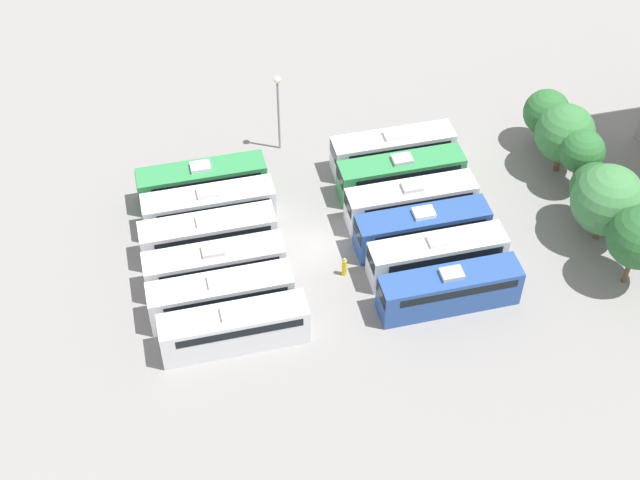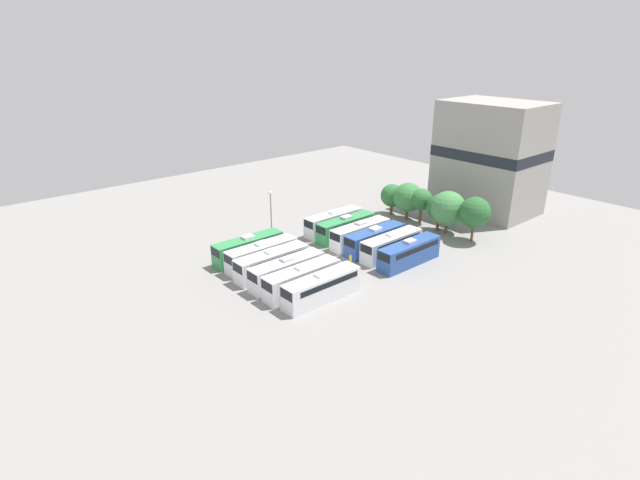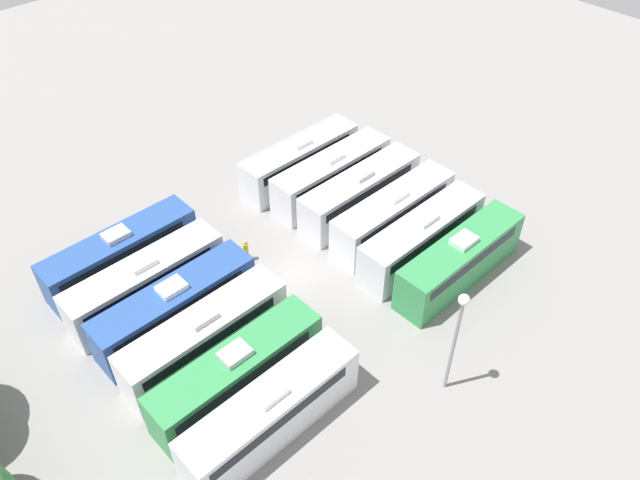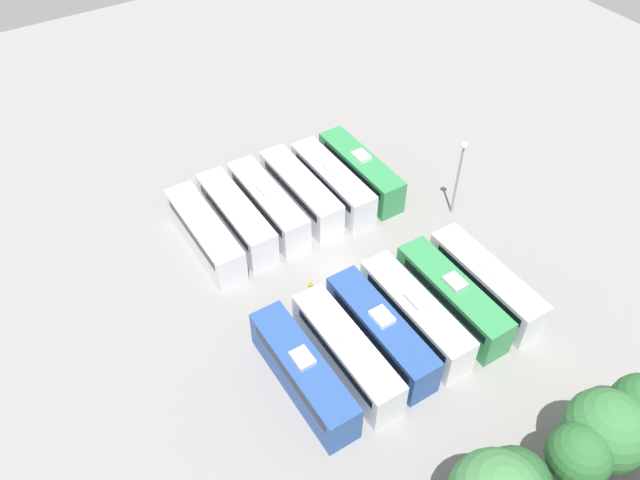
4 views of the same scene
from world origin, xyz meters
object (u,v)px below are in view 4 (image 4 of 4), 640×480
object	(u,v)px
bus_7	(452,297)
bus_11	(303,373)
bus_1	(333,182)
tree_1	(606,430)
bus_4	(236,217)
light_pole	(460,166)
bus_3	(268,204)
bus_10	(346,352)
worker_person	(311,289)
bus_9	(381,331)
bus_6	(486,282)
bus_8	(415,314)
tree_2	(578,456)
bus_2	(301,191)
bus_5	(205,233)
bus_0	(361,170)

from	to	relation	value
bus_7	bus_11	size ratio (longest dim) A/B	1.00
bus_1	tree_1	size ratio (longest dim) A/B	1.62
bus_4	light_pole	bearing A→B (deg)	155.59
bus_3	bus_10	bearing A→B (deg)	80.01
worker_person	bus_3	bearing A→B (deg)	-99.34
bus_9	bus_6	bearing A→B (deg)	177.07
bus_6	tree_1	xyz separation A→B (m)	(3.73, 13.38, 2.16)
bus_7	worker_person	size ratio (longest dim) A/B	5.87
bus_1	bus_6	distance (m)	16.34
bus_8	worker_person	bearing A→B (deg)	-54.67
bus_7	tree_2	xyz separation A→B (m)	(3.27, 13.85, 2.31)
bus_11	tree_2	world-z (taller)	tree_2
light_pole	bus_3	bearing A→B (deg)	-28.77
bus_7	bus_11	distance (m)	12.63
bus_6	bus_4	bearing A→B (deg)	-52.80
worker_person	bus_1	bearing A→B (deg)	-131.18
worker_person	bus_11	bearing A→B (deg)	54.97
bus_1	bus_6	size ratio (longest dim) A/B	1.00
bus_6	bus_9	bearing A→B (deg)	-2.93
bus_4	tree_2	bearing A→B (deg)	101.59
bus_6	worker_person	xyz separation A→B (m)	(11.10, -7.09, -0.93)
bus_3	bus_4	bearing A→B (deg)	-0.41
bus_2	bus_6	bearing A→B (deg)	110.91
bus_5	bus_9	distance (m)	16.81
bus_6	bus_11	distance (m)	15.74
bus_3	light_pole	world-z (taller)	light_pole
bus_7	tree_1	world-z (taller)	tree_1
bus_5	bus_10	size ratio (longest dim) A/B	1.00
bus_1	bus_4	xyz separation A→B (m)	(9.24, -0.54, 0.00)
bus_3	tree_2	bearing A→B (deg)	96.03
worker_person	tree_1	xyz separation A→B (m)	(-7.37, 20.47, 3.09)
worker_person	bus_10	bearing A→B (deg)	79.11
bus_6	bus_11	world-z (taller)	same
bus_3	tree_1	size ratio (longest dim) A/B	1.62
bus_2	bus_5	size ratio (longest dim) A/B	1.00
bus_7	bus_2	bearing A→B (deg)	-78.87
bus_0	worker_person	distance (m)	14.14
bus_10	bus_7	bearing A→B (deg)	179.53
bus_7	tree_2	bearing A→B (deg)	76.74
bus_1	light_pole	bearing A→B (deg)	137.41
bus_1	bus_10	world-z (taller)	same
bus_3	bus_9	distance (m)	16.04
light_pole	tree_2	xyz separation A→B (m)	(10.90, 22.40, -1.03)
bus_5	bus_7	bearing A→B (deg)	128.27
bus_6	bus_10	bearing A→B (deg)	-1.44
bus_9	bus_4	bearing A→B (deg)	-78.89
bus_0	bus_7	size ratio (longest dim) A/B	1.00
bus_5	bus_7	size ratio (longest dim) A/B	1.00
bus_4	bus_8	distance (m)	17.24
bus_10	bus_4	bearing A→B (deg)	-89.48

